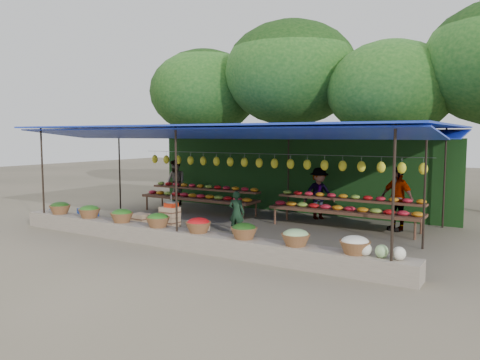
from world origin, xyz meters
The scene contains 16 objects.
ground centered at (0.00, 0.00, 0.00)m, with size 60.00×60.00×0.00m, color brown.
stone_curb centered at (0.00, -2.75, 0.20)m, with size 10.60×0.55×0.40m, color slate.
stall_canopy centered at (0.00, 0.07, 2.68)m, with size 10.80×6.60×2.82m.
produce_baskets centered at (-0.10, -2.75, 0.56)m, with size 8.98×0.58×0.34m.
netting_backdrop centered at (0.00, 3.15, 1.25)m, with size 10.60×0.06×2.50m, color #194317.
tree_row centered at (0.50, 6.09, 4.70)m, with size 16.51×5.50×7.12m.
fruit_table_left centered at (-2.49, 1.35, 0.61)m, with size 4.21×0.95×0.93m.
fruit_table_right centered at (2.51, 1.35, 0.61)m, with size 4.21×0.95×0.93m.
crate_counter centered at (-0.97, -2.03, 0.31)m, with size 2.37×0.37×0.77m.
weighing_scale centered at (-0.88, -2.03, 0.85)m, with size 0.30×0.30×0.32m.
vendor_seated centered at (0.35, -0.89, 0.57)m, with size 0.42×0.27×1.15m, color #16321D.
customer_left centered at (-4.35, 2.36, 0.84)m, with size 0.81×0.63×1.67m, color slate.
customer_mid centered at (1.31, 2.36, 0.80)m, with size 1.03×0.59×1.59m, color slate.
customer_right centered at (3.78, 1.83, 0.87)m, with size 1.02×0.43×1.75m, color slate.
blue_crate_front centered at (-5.73, -1.72, 0.14)m, with size 0.45×0.33×0.27m, color navy.
blue_crate_back centered at (-4.82, -1.34, 0.16)m, with size 0.54×0.39×0.33m, color navy.
Camera 1 is at (6.74, -11.08, 2.59)m, focal length 35.00 mm.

